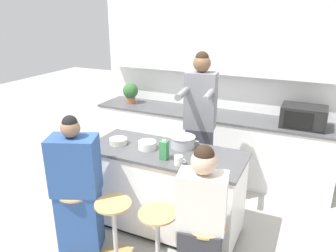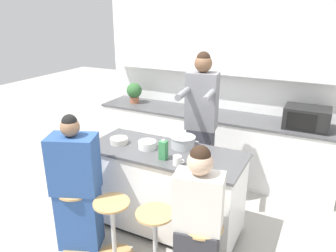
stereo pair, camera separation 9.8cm
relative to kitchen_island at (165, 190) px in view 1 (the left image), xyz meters
name	(u,v)px [view 1 (the left image)]	position (x,y,z in m)	size (l,w,h in m)	color
ground_plane	(165,226)	(0.00, 0.00, -0.47)	(16.00, 16.00, 0.00)	#B2ADA3
wall_back	(218,66)	(0.00, 1.76, 1.07)	(3.68, 0.22, 2.70)	white
back_counter	(208,143)	(0.00, 1.46, -0.01)	(3.41, 0.62, 0.92)	white
kitchen_island	(165,190)	(0.00, 0.00, 0.00)	(1.65, 0.70, 0.93)	black
bar_stool_leftmost	(78,219)	(-0.66, -0.65, -0.15)	(0.38, 0.38, 0.64)	tan
bar_stool_center_left	(115,231)	(-0.22, -0.66, -0.15)	(0.38, 0.38, 0.64)	tan
bar_stool_center_right	(158,242)	(0.22, -0.62, -0.15)	(0.38, 0.38, 0.64)	tan
person_cooking	(199,132)	(0.15, 0.63, 0.48)	(0.42, 0.62, 1.88)	#383842
person_wrapped_blanket	(77,189)	(-0.64, -0.64, 0.20)	(0.52, 0.43, 1.42)	#2D5193
person_seated_near	(201,227)	(0.63, -0.64, 0.15)	(0.42, 0.32, 1.36)	#333338
cooking_pot	(183,142)	(0.13, 0.17, 0.52)	(0.35, 0.27, 0.12)	#B7BABC
fruit_bowl	(118,141)	(-0.54, -0.05, 0.49)	(0.19, 0.19, 0.06)	silver
mixing_bowl_steel	(147,145)	(-0.19, -0.03, 0.50)	(0.19, 0.19, 0.08)	white
coffee_cup_near	(179,160)	(0.25, -0.23, 0.51)	(0.12, 0.08, 0.09)	white
juice_carton	(164,150)	(0.07, -0.18, 0.56)	(0.07, 0.07, 0.20)	#38844C
microwave	(303,117)	(1.23, 1.43, 0.58)	(0.53, 0.37, 0.27)	black
potted_plant	(131,92)	(-1.29, 1.46, 0.62)	(0.24, 0.24, 0.32)	#A86042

